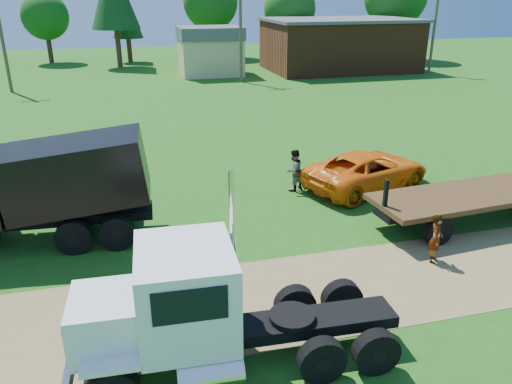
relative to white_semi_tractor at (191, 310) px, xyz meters
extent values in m
plane|color=#1F5613|center=(3.81, 2.14, -1.53)|extent=(140.00, 140.00, 0.00)
cube|color=brown|center=(3.81, 2.14, -1.52)|extent=(120.00, 4.20, 0.01)
cube|color=black|center=(1.13, -0.03, -0.75)|extent=(7.32, 1.27, 0.29)
cylinder|color=black|center=(-1.63, 1.14, -0.99)|extent=(1.08, 0.39, 1.07)
cylinder|color=black|center=(-1.63, 1.14, -0.99)|extent=(0.39, 0.38, 0.37)
cylinder|color=black|center=(2.63, -1.14, -0.99)|extent=(1.08, 0.39, 1.07)
cylinder|color=black|center=(2.63, -1.14, -0.99)|extent=(0.39, 0.38, 0.37)
cylinder|color=black|center=(2.73, 0.93, -0.99)|extent=(1.08, 0.39, 1.07)
cylinder|color=black|center=(2.73, 0.93, -0.99)|extent=(0.39, 0.38, 0.37)
cylinder|color=black|center=(3.90, -1.20, -0.99)|extent=(1.08, 0.39, 1.07)
cylinder|color=black|center=(3.90, -1.20, -0.99)|extent=(0.39, 0.38, 0.37)
cylinder|color=black|center=(4.00, 0.87, -0.99)|extent=(1.08, 0.39, 1.07)
cylinder|color=black|center=(4.00, 0.87, -0.99)|extent=(0.39, 0.38, 0.37)
cube|color=white|center=(-1.63, 0.10, -0.02)|extent=(1.83, 1.73, 1.17)
cube|color=silver|center=(-2.51, 0.15, -0.07)|extent=(0.15, 1.46, 0.97)
cube|color=silver|center=(-2.55, 0.15, -0.75)|extent=(0.25, 2.24, 0.29)
cube|color=white|center=(-0.08, 0.03, 0.47)|extent=(2.15, 2.43, 2.04)
cube|color=black|center=(-1.08, 0.08, 0.90)|extent=(0.14, 1.94, 0.83)
cube|color=black|center=(-0.14, -1.14, 0.90)|extent=(1.46, 0.11, 0.73)
cube|color=black|center=(-0.02, 1.20, 0.90)|extent=(1.46, 0.11, 0.73)
cube|color=white|center=(-1.73, -0.93, -0.36)|extent=(1.19, 0.49, 0.10)
cube|color=white|center=(-1.63, 1.14, -0.36)|extent=(1.19, 0.49, 0.10)
cylinder|color=silver|center=(0.21, -1.10, -0.85)|extent=(1.39, 0.65, 0.58)
cylinder|color=silver|center=(1.06, 0.51, 0.71)|extent=(0.14, 0.14, 4.47)
cylinder|color=black|center=(2.30, -0.09, -0.53)|extent=(1.12, 1.12, 0.12)
cube|color=black|center=(-4.63, 7.49, -0.68)|extent=(8.52, 1.55, 0.32)
cylinder|color=black|center=(-3.00, 6.29, -0.94)|extent=(1.18, 0.44, 1.16)
cylinder|color=black|center=(-3.00, 6.29, -0.94)|extent=(0.43, 0.41, 0.41)
cylinder|color=black|center=(-2.87, 8.51, -0.94)|extent=(1.18, 0.44, 1.16)
cylinder|color=black|center=(-2.87, 8.51, -0.94)|extent=(0.43, 0.41, 0.41)
cylinder|color=black|center=(-1.62, 6.21, -0.94)|extent=(1.18, 0.44, 1.16)
cylinder|color=black|center=(-1.62, 6.21, -0.94)|extent=(0.43, 0.41, 0.41)
cylinder|color=black|center=(-1.49, 8.43, -0.94)|extent=(1.18, 0.44, 1.16)
cylinder|color=black|center=(-1.49, 8.43, -0.94)|extent=(0.43, 0.41, 0.41)
cube|color=black|center=(-2.72, 7.38, 0.86)|extent=(4.78, 2.81, 2.57)
imported|color=orange|center=(8.84, 9.19, -0.72)|extent=(6.41, 4.56, 1.62)
cube|color=#331C10|center=(11.27, 5.08, -0.44)|extent=(8.46, 3.13, 0.19)
cube|color=black|center=(11.27, 5.08, -0.70)|extent=(8.34, 1.68, 0.26)
cylinder|color=black|center=(8.78, 3.80, -1.01)|extent=(1.06, 0.39, 1.04)
cylinder|color=black|center=(8.61, 5.97, -1.01)|extent=(1.06, 0.39, 1.04)
cylinder|color=black|center=(13.77, 6.37, -1.01)|extent=(1.06, 0.39, 1.04)
cube|color=black|center=(7.25, 4.77, 0.08)|extent=(0.13, 0.13, 1.04)
imported|color=#999999|center=(8.02, 2.83, -0.72)|extent=(0.66, 0.70, 1.61)
imported|color=#999999|center=(5.69, 9.74, -0.62)|extent=(1.10, 1.03, 1.80)
cube|color=brown|center=(21.81, 42.14, 0.97)|extent=(15.00, 10.00, 5.00)
cube|color=#525256|center=(21.81, 42.14, 3.62)|extent=(15.40, 10.40, 0.30)
cube|color=#CABA7E|center=(7.81, 42.14, 0.27)|extent=(6.00, 5.00, 3.60)
cube|color=#525256|center=(7.81, 42.14, 2.57)|extent=(6.20, 5.40, 1.20)
cylinder|color=brown|center=(-10.19, 37.14, 2.97)|extent=(0.28, 0.28, 9.00)
cylinder|color=brown|center=(9.81, 37.14, 2.97)|extent=(0.28, 0.28, 9.00)
cylinder|color=brown|center=(29.81, 37.14, 2.97)|extent=(0.28, 0.28, 9.00)
cylinder|color=#341F15|center=(-9.00, 56.15, -0.11)|extent=(0.56, 0.56, 2.83)
sphere|color=#124A13|center=(-9.00, 56.15, 3.74)|extent=(5.34, 5.34, 5.34)
cylinder|color=#341F15|center=(0.13, 54.35, -0.11)|extent=(0.56, 0.56, 2.83)
cone|color=#0F3310|center=(0.13, 54.35, 3.89)|extent=(3.55, 3.55, 5.25)
cylinder|color=#341F15|center=(10.50, 56.48, 0.28)|extent=(0.56, 0.56, 3.61)
sphere|color=#124A13|center=(10.50, 56.48, 5.18)|extent=(6.80, 6.80, 6.80)
cylinder|color=#341F15|center=(18.94, 50.58, 0.10)|extent=(0.56, 0.56, 3.24)
sphere|color=#124A13|center=(18.94, 50.58, 4.50)|extent=(6.11, 6.11, 6.11)
cylinder|color=#341F15|center=(31.70, 48.76, 0.48)|extent=(0.56, 0.56, 4.01)
cylinder|color=#341F15|center=(-1.10, 50.18, 0.55)|extent=(0.56, 0.56, 4.15)
camera|label=1|loc=(-0.96, -9.15, 6.45)|focal=35.00mm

